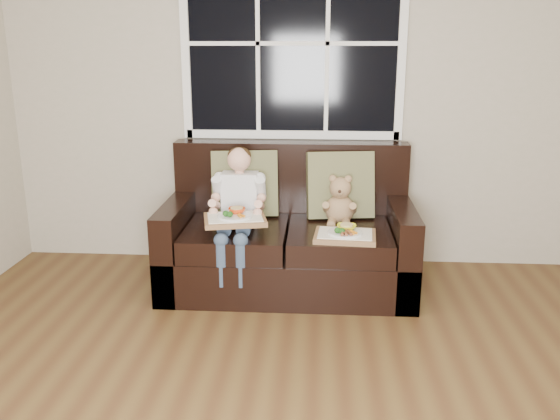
# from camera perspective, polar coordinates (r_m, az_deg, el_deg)

# --- Properties ---
(room_walls) EXTENTS (4.52, 5.02, 2.71)m
(room_walls) POSITION_cam_1_polar(r_m,az_deg,el_deg) (1.93, 1.22, 13.87)
(room_walls) COLOR #C0B29F
(room_walls) RESTS_ON ground
(window_back) EXTENTS (1.62, 0.04, 1.37)m
(window_back) POSITION_cam_1_polar(r_m,az_deg,el_deg) (4.42, 1.22, 15.73)
(window_back) COLOR black
(window_back) RESTS_ON room_walls
(loveseat) EXTENTS (1.70, 0.92, 0.96)m
(loveseat) POSITION_cam_1_polar(r_m,az_deg,el_deg) (4.18, 0.82, -3.00)
(loveseat) COLOR black
(loveseat) RESTS_ON ground
(pillow_left) EXTENTS (0.49, 0.28, 0.48)m
(pillow_left) POSITION_cam_1_polar(r_m,az_deg,el_deg) (4.25, -3.42, 2.55)
(pillow_left) COLOR olive
(pillow_left) RESTS_ON loveseat
(pillow_right) EXTENTS (0.49, 0.28, 0.48)m
(pillow_right) POSITION_cam_1_polar(r_m,az_deg,el_deg) (4.22, 5.81, 2.41)
(pillow_right) COLOR olive
(pillow_right) RESTS_ON loveseat
(child) EXTENTS (0.36, 0.59, 0.81)m
(child) POSITION_cam_1_polar(r_m,az_deg,el_deg) (4.00, -4.05, 0.94)
(child) COLOR white
(child) RESTS_ON loveseat
(teddy_bear) EXTENTS (0.21, 0.27, 0.35)m
(teddy_bear) POSITION_cam_1_polar(r_m,az_deg,el_deg) (4.10, 5.78, 0.64)
(teddy_bear) COLOR tan
(teddy_bear) RESTS_ON loveseat
(tray_left) EXTENTS (0.44, 0.37, 0.09)m
(tray_left) POSITION_cam_1_polar(r_m,az_deg,el_deg) (3.81, -4.36, -0.77)
(tray_left) COLOR olive
(tray_left) RESTS_ON child
(tray_right) EXTENTS (0.41, 0.32, 0.09)m
(tray_right) POSITION_cam_1_polar(r_m,az_deg,el_deg) (3.80, 6.28, -2.35)
(tray_right) COLOR olive
(tray_right) RESTS_ON loveseat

